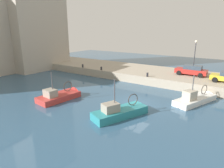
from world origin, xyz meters
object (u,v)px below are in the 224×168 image
object	(u,v)px
mooring_bollard_south	(147,75)
mooring_bollard_north	(83,66)
quay_streetlamp	(195,51)
mooring_bollard_mid	(101,68)
fishing_boat_red	(62,98)
parked_car_red	(191,70)
fishing_boat_teal	(123,115)
fishing_boat_white	(197,101)

from	to	relation	value
mooring_bollard_south	mooring_bollard_north	world-z (taller)	same
mooring_bollard_north	quay_streetlamp	bearing A→B (deg)	-71.35
mooring_bollard_mid	fishing_boat_red	bearing A→B (deg)	-167.01
mooring_bollard_mid	mooring_bollard_north	xyz separation A→B (m)	(0.00, 4.00, 0.00)
parked_car_red	mooring_bollard_north	size ratio (longest dim) A/B	7.73
fishing_boat_teal	mooring_bollard_mid	bearing A→B (deg)	44.60
fishing_boat_red	quay_streetlamp	size ratio (longest dim) A/B	1.16
parked_car_red	fishing_boat_teal	bearing A→B (deg)	170.65
fishing_boat_teal	quay_streetlamp	world-z (taller)	quay_streetlamp
fishing_boat_red	mooring_bollard_south	distance (m)	11.99
mooring_bollard_mid	quay_streetlamp	size ratio (longest dim) A/B	0.11
parked_car_red	mooring_bollard_north	world-z (taller)	parked_car_red
fishing_boat_red	mooring_bollard_south	world-z (taller)	fishing_boat_red
fishing_boat_teal	quay_streetlamp	distance (m)	16.93
fishing_boat_white	fishing_boat_red	xyz separation A→B (m)	(-7.40, 12.78, -0.02)
parked_car_red	mooring_bollard_mid	world-z (taller)	parked_car_red
parked_car_red	mooring_bollard_mid	xyz separation A→B (m)	(-4.23, 12.83, -0.47)
mooring_bollard_north	quay_streetlamp	distance (m)	17.92
parked_car_red	mooring_bollard_south	bearing A→B (deg)	131.20
fishing_boat_white	fishing_boat_red	bearing A→B (deg)	120.09
mooring_bollard_south	mooring_bollard_mid	world-z (taller)	same
mooring_bollard_north	fishing_boat_red	bearing A→B (deg)	-148.60
parked_car_red	mooring_bollard_south	size ratio (longest dim) A/B	7.73
parked_car_red	quay_streetlamp	distance (m)	2.89
mooring_bollard_mid	mooring_bollard_north	size ratio (longest dim) A/B	1.00
mooring_bollard_north	quay_streetlamp	world-z (taller)	quay_streetlamp
fishing_boat_white	mooring_bollard_south	bearing A→B (deg)	66.52
parked_car_red	quay_streetlamp	world-z (taller)	quay_streetlamp
fishing_boat_teal	fishing_boat_white	bearing A→B (deg)	-32.98
fishing_boat_red	parked_car_red	size ratio (longest dim) A/B	1.32
fishing_boat_white	mooring_bollard_south	xyz separation A→B (m)	(3.13, 7.21, 1.36)
parked_car_red	quay_streetlamp	xyz separation A→B (m)	(1.42, 0.09, 2.51)
mooring_bollard_south	mooring_bollard_north	size ratio (longest dim) A/B	1.00
fishing_boat_teal	fishing_boat_red	world-z (taller)	fishing_boat_teal
mooring_bollard_mid	mooring_bollard_north	bearing A→B (deg)	90.00
fishing_boat_red	fishing_boat_teal	bearing A→B (deg)	-90.08
fishing_boat_white	fishing_boat_red	distance (m)	14.77
fishing_boat_white	mooring_bollard_north	size ratio (longest dim) A/B	11.80
fishing_boat_white	fishing_boat_teal	distance (m)	8.84
fishing_boat_red	parked_car_red	bearing A→B (deg)	-35.17
fishing_boat_white	quay_streetlamp	distance (m)	10.10
mooring_bollard_south	quay_streetlamp	distance (m)	7.96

